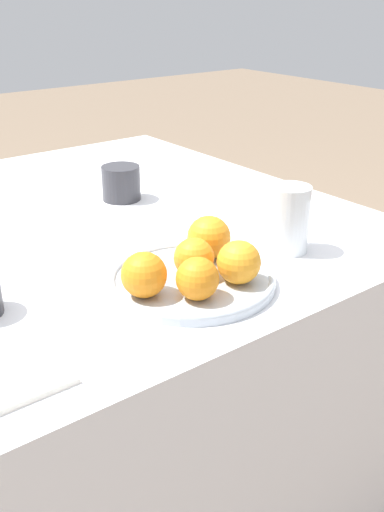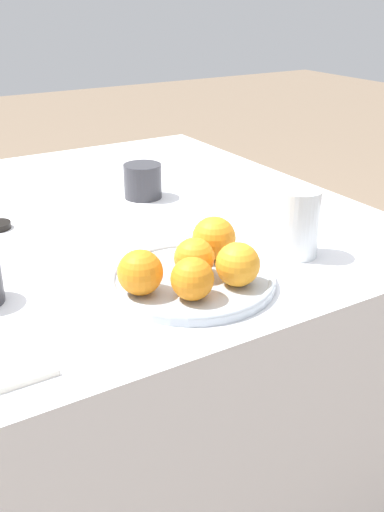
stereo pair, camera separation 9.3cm
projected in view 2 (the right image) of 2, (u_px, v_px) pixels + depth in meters
name	position (u px, v px, depth m)	size (l,w,h in m)	color
ground_plane	(75.00, 499.00, 1.48)	(12.00, 12.00, 0.00)	#7A6651
table	(61.00, 378.00, 1.33)	(1.27, 1.09, 0.73)	white
fruit_platter	(192.00, 279.00, 0.95)	(0.27, 0.27, 0.02)	#B2BCC6
orange_0	(194.00, 258.00, 0.94)	(0.06, 0.06, 0.06)	orange
orange_1	(214.00, 238.00, 1.00)	(0.07, 0.07, 0.07)	orange
orange_2	(140.00, 272.00, 0.88)	(0.07, 0.07, 0.07)	orange
orange_3	(238.00, 264.00, 0.91)	(0.07, 0.07, 0.07)	orange
orange_4	(192.00, 279.00, 0.87)	(0.06, 0.06, 0.06)	orange
water_glass	(299.00, 223.00, 1.03)	(0.07, 0.07, 0.12)	silver
cup_0	(143.00, 181.00, 1.33)	(0.08, 0.08, 0.08)	#333338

